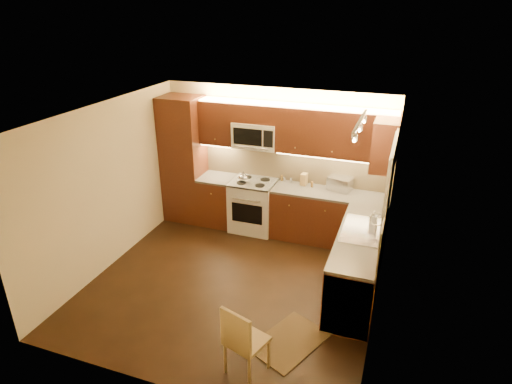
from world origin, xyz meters
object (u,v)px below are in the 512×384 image
at_px(sink, 362,226).
at_px(toaster_oven, 340,183).
at_px(stove, 253,205).
at_px(soap_bottle, 374,218).
at_px(microwave, 256,135).
at_px(dining_chair, 247,339).
at_px(kettle, 243,177).
at_px(knife_block, 304,179).

bearing_deg(sink, toaster_oven, 112.01).
bearing_deg(stove, soap_bottle, -22.99).
bearing_deg(microwave, dining_chair, -72.01).
relative_size(stove, soap_bottle, 4.30).
height_order(stove, soap_bottle, soap_bottle).
relative_size(microwave, sink, 0.88).
xyz_separation_m(kettle, toaster_oven, (1.63, 0.27, -0.00)).
bearing_deg(knife_block, sink, -42.61).
height_order(stove, toaster_oven, toaster_oven).
xyz_separation_m(stove, knife_block, (0.85, 0.20, 0.54)).
bearing_deg(kettle, dining_chair, -88.40).
xyz_separation_m(kettle, dining_chair, (1.23, -3.08, -0.57)).
xyz_separation_m(sink, knife_block, (-1.15, 1.33, 0.03)).
bearing_deg(stove, knife_block, 13.47).
height_order(toaster_oven, knife_block, toaster_oven).
height_order(knife_block, soap_bottle, soap_bottle).
distance_m(stove, sink, 2.35).
relative_size(microwave, dining_chair, 0.85).
bearing_deg(microwave, stove, -90.00).
relative_size(sink, knife_block, 4.26).
height_order(microwave, soap_bottle, microwave).
xyz_separation_m(microwave, sink, (2.00, -1.26, -0.74)).
xyz_separation_m(microwave, knife_block, (0.85, 0.07, -0.72)).
bearing_deg(knife_block, dining_chair, -79.75).
height_order(stove, knife_block, knife_block).
bearing_deg(sink, soap_bottle, 61.47).
bearing_deg(toaster_oven, microwave, -162.91).
height_order(toaster_oven, dining_chair, toaster_oven).
relative_size(stove, dining_chair, 1.03).
bearing_deg(knife_block, soap_bottle, -34.43).
relative_size(sink, toaster_oven, 2.28).
xyz_separation_m(sink, dining_chair, (-0.93, -2.04, -0.53)).
xyz_separation_m(stove, sink, (2.00, -1.12, 0.52)).
distance_m(kettle, toaster_oven, 1.65).
relative_size(microwave, toaster_oven, 2.01).
relative_size(kettle, dining_chair, 0.22).
distance_m(kettle, knife_block, 1.05).
bearing_deg(stove, dining_chair, -71.29).
xyz_separation_m(kettle, soap_bottle, (2.28, -0.82, -0.01)).
height_order(microwave, sink, microwave).
bearing_deg(kettle, knife_block, -4.45).
height_order(toaster_oven, soap_bottle, toaster_oven).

